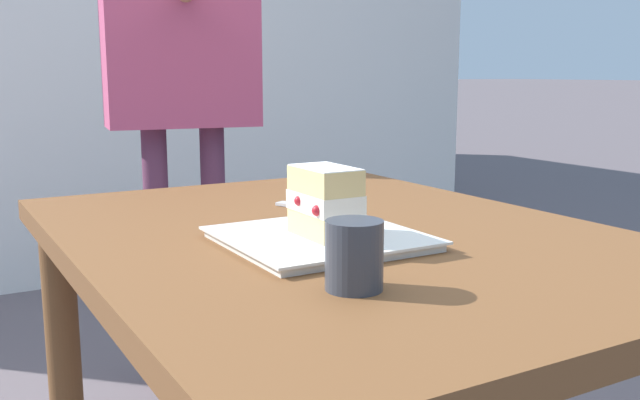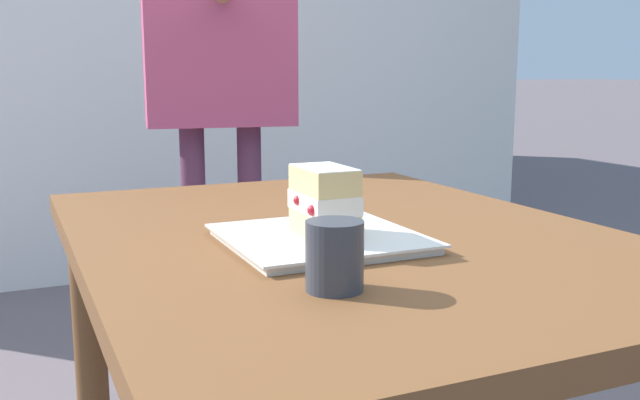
# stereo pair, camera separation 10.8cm
# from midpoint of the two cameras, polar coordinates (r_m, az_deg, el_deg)

# --- Properties ---
(patio_table) EXTENTS (1.15, 0.86, 0.69)m
(patio_table) POSITION_cam_midpoint_polar(r_m,az_deg,el_deg) (1.22, -1.25, -7.28)
(patio_table) COLOR brown
(patio_table) RESTS_ON ground
(dessert_plate) EXTENTS (0.29, 0.29, 0.02)m
(dessert_plate) POSITION_cam_midpoint_polar(r_m,az_deg,el_deg) (1.09, -2.83, -3.17)
(dessert_plate) COLOR white
(dessert_plate) RESTS_ON patio_table
(cake_slice) EXTENTS (0.12, 0.09, 0.11)m
(cake_slice) POSITION_cam_midpoint_polar(r_m,az_deg,el_deg) (1.07, -2.49, -0.16)
(cake_slice) COLOR #E0C17A
(cake_slice) RESTS_ON dessert_plate
(dessert_fork) EXTENTS (0.16, 0.09, 0.01)m
(dessert_fork) POSITION_cam_midpoint_polar(r_m,az_deg,el_deg) (1.38, -3.20, -0.58)
(dessert_fork) COLOR silver
(dessert_fork) RESTS_ON patio_table
(coffee_cup) EXTENTS (0.07, 0.07, 0.09)m
(coffee_cup) POSITION_cam_midpoint_polar(r_m,az_deg,el_deg) (0.86, -0.84, -4.43)
(coffee_cup) COLOR #333842
(coffee_cup) RESTS_ON patio_table
(diner_person) EXTENTS (0.58, 0.46, 1.58)m
(diner_person) POSITION_cam_midpoint_polar(r_m,az_deg,el_deg) (2.13, -12.61, 12.69)
(diner_person) COLOR #5D3049
(diner_person) RESTS_ON ground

